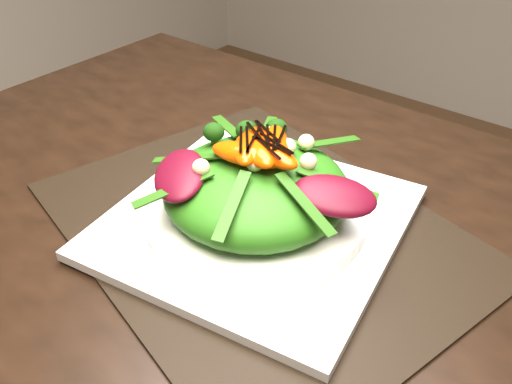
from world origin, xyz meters
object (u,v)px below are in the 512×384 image
Objects in this scene: lettuce_mound at (256,188)px; orange_segment at (257,146)px; placemat at (256,226)px; plate_base at (256,221)px; salad_bowl at (256,210)px.

lettuce_mound is 0.04m from orange_segment.
placemat is at bearing 0.00° from lettuce_mound.
plate_base is at bearing -54.83° from orange_segment.
lettuce_mound reaches higher than plate_base.
lettuce_mound is at bearing 0.00° from salad_bowl.
orange_segment is (-0.01, 0.01, 0.09)m from placemat.
lettuce_mound is (0.00, -0.00, 0.04)m from plate_base.
placemat is 6.57× the size of orange_segment.
lettuce_mound is at bearing -90.00° from plate_base.
lettuce_mound is (0.00, 0.00, 0.03)m from salad_bowl.
orange_segment reaches higher than placemat.
plate_base is (0.00, 0.00, 0.01)m from placemat.
placemat is 0.01m from plate_base.
salad_bowl reaches higher than placemat.
orange_segment is at bearing 125.17° from lettuce_mound.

